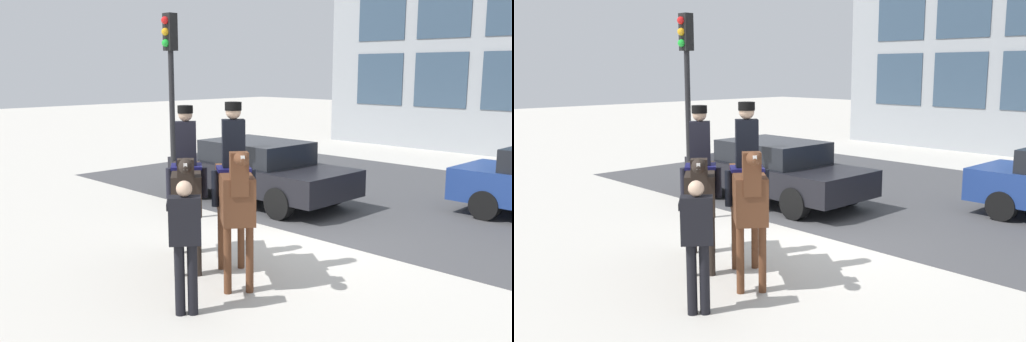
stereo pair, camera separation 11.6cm
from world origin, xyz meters
The scene contains 7 objects.
ground_plane centered at (0.00, 0.00, 0.00)m, with size 80.00×80.00×0.00m, color beige.
road_surface centered at (0.00, 4.75, 0.00)m, with size 18.19×8.50×0.01m.
mounted_horse_lead centered at (-0.50, -2.03, 1.32)m, with size 1.71×1.45×2.53m.
mounted_horse_companion centered at (0.55, -1.98, 1.38)m, with size 1.58×1.29×2.62m.
pedestrian_bystander centered at (0.96, -3.22, 1.03)m, with size 0.89×0.55×1.74m.
street_car_near_lane centered at (-2.82, 1.93, 0.76)m, with size 4.60×2.00×1.43m.
traffic_light centered at (-2.86, -0.53, 2.78)m, with size 0.24×0.29×4.16m.
Camera 1 is at (6.43, -7.43, 3.07)m, focal length 40.00 mm.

